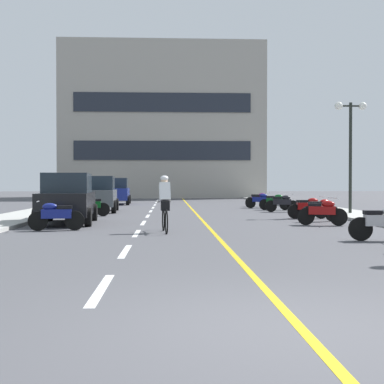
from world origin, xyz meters
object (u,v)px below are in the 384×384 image
motorcycle_2 (383,222)px  motorcycle_8 (282,203)px  motorcycle_9 (275,201)px  motorcycle_10 (260,200)px  motorcycle_3 (56,215)px  motorcycle_4 (323,212)px  parked_car_mid (98,194)px  parked_car_far (116,191)px  street_lamp_mid (351,132)px  parked_car_near (67,198)px  motorcycle_7 (90,206)px  motorcycle_11 (259,199)px  cyclist_rider (165,202)px  motorcycle_6 (308,207)px  motorcycle_5 (321,209)px

motorcycle_2 → motorcycle_8: bearing=88.6°
motorcycle_2 → motorcycle_8: 13.25m
motorcycle_9 → motorcycle_10: (-0.45, 2.06, 0.00)m
motorcycle_3 → motorcycle_4: bearing=10.2°
parked_car_mid → motorcycle_3: parked_car_mid is taller
parked_car_mid → parked_car_far: size_ratio=1.01×
street_lamp_mid → parked_car_near: size_ratio=1.16×
street_lamp_mid → motorcycle_2: (-2.79, -10.29, -3.32)m
parked_car_near → parked_car_mid: same height
parked_car_mid → parked_car_near: bearing=-90.5°
motorcycle_7 → motorcycle_9: bearing=28.3°
parked_car_far → motorcycle_7: bearing=-89.2°
motorcycle_4 → motorcycle_2: bearing=-88.8°
motorcycle_7 → motorcycle_11: (9.05, 8.84, 0.00)m
parked_car_far → motorcycle_7: 13.16m
motorcycle_2 → street_lamp_mid: bearing=74.8°
parked_car_far → motorcycle_3: (0.17, -20.10, -0.44)m
motorcycle_10 → cyclist_rider: (-5.44, -14.65, 0.41)m
parked_car_mid → parked_car_far: (-0.05, 9.51, 0.00)m
parked_car_far → motorcycle_6: 17.77m
motorcycle_6 → motorcycle_11: bearing=90.8°
parked_car_far → cyclist_rider: 21.06m
parked_car_far → motorcycle_2: size_ratio=2.50×
motorcycle_9 → street_lamp_mid: bearing=-63.7°
motorcycle_7 → motorcycle_10: 11.26m
motorcycle_3 → motorcycle_7: bearing=89.9°
parked_car_near → motorcycle_5: size_ratio=2.64×
parked_car_near → motorcycle_11: parked_car_near is taller
street_lamp_mid → cyclist_rider: (-8.32, -7.69, -2.91)m
motorcycle_2 → motorcycle_5: 6.57m
street_lamp_mid → motorcycle_3: size_ratio=2.95×
motorcycle_10 → motorcycle_3: bearing=-122.2°
motorcycle_6 → motorcycle_9: size_ratio=1.02×
motorcycle_2 → motorcycle_4: bearing=91.2°
parked_car_far → motorcycle_3: bearing=-89.5°
parked_car_near → cyclist_rider: (3.54, -3.49, -0.03)m
parked_car_near → cyclist_rider: bearing=-44.6°
motorcycle_10 → street_lamp_mid: bearing=-67.6°
parked_car_far → motorcycle_9: (9.42, -8.17, -0.44)m
motorcycle_2 → motorcycle_9: size_ratio=1.02×
motorcycle_3 → motorcycle_10: (8.79, 13.99, 0.00)m
motorcycle_10 → cyclist_rider: bearing=-110.4°
parked_car_near → motorcycle_3: parked_car_near is taller
motorcycle_4 → motorcycle_11: same height
street_lamp_mid → parked_car_mid: (-11.79, 3.56, -2.88)m
motorcycle_3 → motorcycle_5: bearing=19.7°
motorcycle_4 → parked_car_mid: bearing=134.6°
parked_car_near → motorcycle_10: parked_car_near is taller
motorcycle_8 → motorcycle_10: size_ratio=1.00×
motorcycle_6 → motorcycle_7: 9.40m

